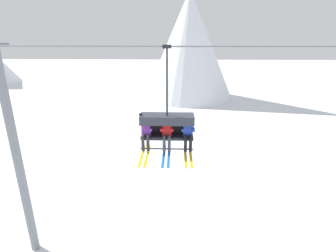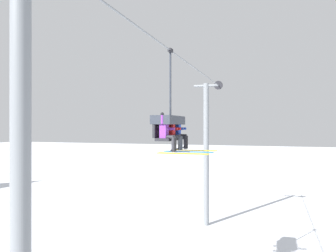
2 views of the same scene
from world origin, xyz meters
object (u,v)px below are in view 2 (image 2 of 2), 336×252
(lift_tower_far, at_px, (206,151))
(skier_blue, at_px, (180,132))
(lift_tower_near, at_px, (21,215))
(chairlift_chair, at_px, (168,123))
(skier_purple, at_px, (168,132))
(skier_red, at_px, (174,133))

(lift_tower_far, height_order, skier_blue, lift_tower_far)
(skier_blue, bearing_deg, lift_tower_near, 172.34)
(lift_tower_near, xyz_separation_m, chairlift_chair, (6.19, -0.71, 1.68))
(skier_purple, height_order, skier_red, skier_purple)
(chairlift_chair, height_order, skier_blue, chairlift_chair)
(lift_tower_far, relative_size, chairlift_chair, 2.67)
(lift_tower_near, distance_m, skier_purple, 5.70)
(lift_tower_near, bearing_deg, skier_red, -8.56)
(lift_tower_far, height_order, skier_purple, lift_tower_far)
(lift_tower_near, height_order, lift_tower_far, same)
(lift_tower_near, xyz_separation_m, skier_blue, (6.93, -0.93, 1.36))
(skier_purple, bearing_deg, lift_tower_near, 170.37)
(lift_tower_far, bearing_deg, skier_blue, -174.34)
(chairlift_chair, relative_size, skier_red, 2.06)
(lift_tower_near, xyz_separation_m, skier_red, (6.19, -0.93, 1.36))
(lift_tower_near, distance_m, lift_tower_far, 16.34)
(skier_purple, height_order, skier_blue, skier_purple)
(lift_tower_near, height_order, skier_purple, lift_tower_near)
(lift_tower_near, bearing_deg, skier_purple, -9.63)
(skier_purple, xyz_separation_m, skier_blue, (1.48, -0.01, -0.02))
(chairlift_chair, distance_m, skier_purple, 0.83)
(lift_tower_far, relative_size, skier_blue, 5.51)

